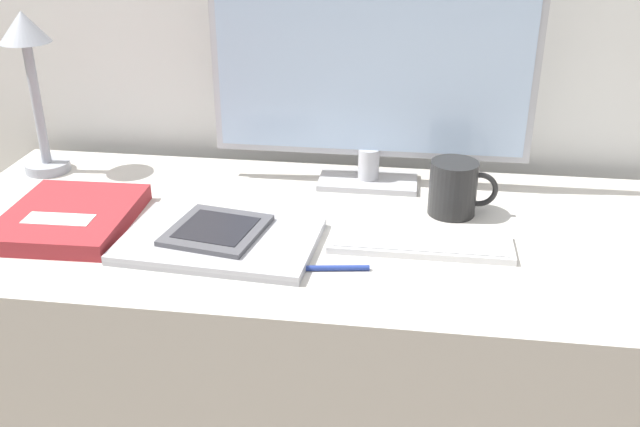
% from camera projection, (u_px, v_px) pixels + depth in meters
% --- Properties ---
extents(desk, '(1.40, 0.60, 0.73)m').
position_uv_depth(desk, '(321.00, 388.00, 1.43)').
color(desk, beige).
rests_on(desk, ground_plane).
extents(monitor, '(0.62, 0.11, 0.43)m').
position_uv_depth(monitor, '(372.00, 70.00, 1.35)').
color(monitor, '#B7B7BC').
rests_on(monitor, desk).
extents(keyboard, '(0.31, 0.10, 0.01)m').
position_uv_depth(keyboard, '(420.00, 243.00, 1.20)').
color(keyboard, silver).
rests_on(keyboard, desk).
extents(laptop, '(0.34, 0.24, 0.02)m').
position_uv_depth(laptop, '(220.00, 240.00, 1.20)').
color(laptop, '#A3A3A8').
rests_on(laptop, desk).
extents(ereader, '(0.18, 0.18, 0.01)m').
position_uv_depth(ereader, '(217.00, 230.00, 1.21)').
color(ereader, '#4C4C51').
rests_on(ereader, laptop).
extents(desk_lamp, '(0.10, 0.10, 0.33)m').
position_uv_depth(desk_lamp, '(30.00, 65.00, 1.41)').
color(desk_lamp, '#999EA8').
rests_on(desk_lamp, desk).
extents(notebook, '(0.22, 0.26, 0.03)m').
position_uv_depth(notebook, '(70.00, 217.00, 1.27)').
color(notebook, maroon).
rests_on(notebook, desk).
extents(coffee_mug, '(0.12, 0.09, 0.10)m').
position_uv_depth(coffee_mug, '(454.00, 188.00, 1.30)').
color(coffee_mug, black).
rests_on(coffee_mug, desk).
extents(pen, '(0.15, 0.03, 0.01)m').
position_uv_depth(pen, '(323.00, 268.00, 1.13)').
color(pen, navy).
rests_on(pen, desk).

